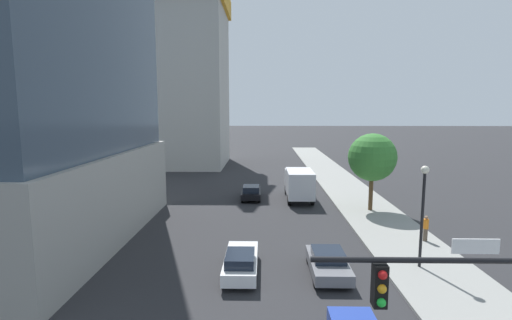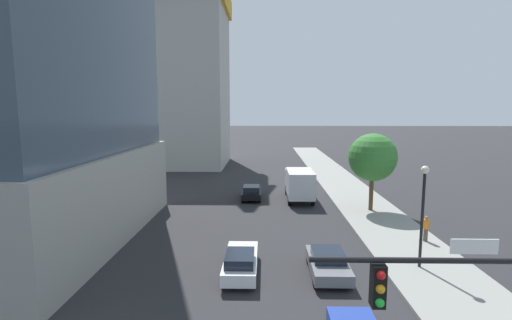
{
  "view_description": "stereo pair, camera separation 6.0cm",
  "coord_description": "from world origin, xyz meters",
  "px_view_note": "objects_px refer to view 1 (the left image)",
  "views": [
    {
      "loc": [
        -1.19,
        -6.43,
        8.82
      ],
      "look_at": [
        -1.66,
        17.02,
        5.67
      ],
      "focal_mm": 26.42,
      "sensor_mm": 36.0,
      "label": 1
    },
    {
      "loc": [
        -1.13,
        -6.43,
        8.82
      ],
      "look_at": [
        -1.66,
        17.02,
        5.67
      ],
      "focal_mm": 26.42,
      "sensor_mm": 36.0,
      "label": 2
    }
  ],
  "objects_px": {
    "traffic_light_pole": "(475,308)",
    "street_lamp": "(423,201)",
    "car_black": "(251,192)",
    "pedestrian_orange_shirt": "(426,228)",
    "car_gray": "(328,262)",
    "street_tree": "(372,157)",
    "box_truck": "(299,183)",
    "car_white": "(241,262)",
    "construction_building": "(175,70)"
  },
  "relations": [
    {
      "from": "traffic_light_pole",
      "to": "street_lamp",
      "type": "height_order",
      "value": "traffic_light_pole"
    },
    {
      "from": "car_black",
      "to": "pedestrian_orange_shirt",
      "type": "xyz_separation_m",
      "value": [
        11.98,
        -12.18,
        0.32
      ]
    },
    {
      "from": "traffic_light_pole",
      "to": "car_gray",
      "type": "height_order",
      "value": "traffic_light_pole"
    },
    {
      "from": "street_lamp",
      "to": "car_black",
      "type": "xyz_separation_m",
      "value": [
        -9.9,
        16.35,
        -3.17
      ]
    },
    {
      "from": "traffic_light_pole",
      "to": "street_tree",
      "type": "relative_size",
      "value": 0.9
    },
    {
      "from": "car_gray",
      "to": "box_truck",
      "type": "xyz_separation_m",
      "value": [
        0.0,
        16.9,
        1.06
      ]
    },
    {
      "from": "car_white",
      "to": "box_truck",
      "type": "xyz_separation_m",
      "value": [
        4.69,
        17.0,
        1.02
      ]
    },
    {
      "from": "car_gray",
      "to": "pedestrian_orange_shirt",
      "type": "relative_size",
      "value": 2.5
    },
    {
      "from": "car_gray",
      "to": "car_black",
      "type": "height_order",
      "value": "car_black"
    },
    {
      "from": "street_tree",
      "to": "traffic_light_pole",
      "type": "bearing_deg",
      "value": -100.25
    },
    {
      "from": "car_white",
      "to": "pedestrian_orange_shirt",
      "type": "xyz_separation_m",
      "value": [
        11.98,
        5.06,
        0.31
      ]
    },
    {
      "from": "car_white",
      "to": "box_truck",
      "type": "relative_size",
      "value": 0.73
    },
    {
      "from": "car_gray",
      "to": "pedestrian_orange_shirt",
      "type": "height_order",
      "value": "pedestrian_orange_shirt"
    },
    {
      "from": "car_white",
      "to": "construction_building",
      "type": "bearing_deg",
      "value": 107.31
    },
    {
      "from": "street_lamp",
      "to": "car_black",
      "type": "relative_size",
      "value": 1.28
    },
    {
      "from": "construction_building",
      "to": "street_tree",
      "type": "xyz_separation_m",
      "value": [
        23.21,
        -27.85,
        -10.14
      ]
    },
    {
      "from": "traffic_light_pole",
      "to": "car_black",
      "type": "xyz_separation_m",
      "value": [
        -6.25,
        28.01,
        -3.43
      ]
    },
    {
      "from": "street_tree",
      "to": "box_truck",
      "type": "relative_size",
      "value": 1.02
    },
    {
      "from": "street_lamp",
      "to": "car_white",
      "type": "height_order",
      "value": "street_lamp"
    },
    {
      "from": "traffic_light_pole",
      "to": "box_truck",
      "type": "distance_m",
      "value": 27.92
    },
    {
      "from": "car_gray",
      "to": "car_black",
      "type": "relative_size",
      "value": 0.97
    },
    {
      "from": "construction_building",
      "to": "car_black",
      "type": "xyz_separation_m",
      "value": [
        12.68,
        -23.47,
        -14.19
      ]
    },
    {
      "from": "construction_building",
      "to": "car_white",
      "type": "xyz_separation_m",
      "value": [
        12.68,
        -40.7,
        -14.18
      ]
    },
    {
      "from": "traffic_light_pole",
      "to": "car_white",
      "type": "height_order",
      "value": "traffic_light_pole"
    },
    {
      "from": "car_black",
      "to": "construction_building",
      "type": "bearing_deg",
      "value": 118.39
    },
    {
      "from": "street_lamp",
      "to": "construction_building",
      "type": "bearing_deg",
      "value": 119.57
    },
    {
      "from": "car_white",
      "to": "car_black",
      "type": "relative_size",
      "value": 1.08
    },
    {
      "from": "street_tree",
      "to": "car_gray",
      "type": "bearing_deg",
      "value": -114.59
    },
    {
      "from": "car_gray",
      "to": "pedestrian_orange_shirt",
      "type": "bearing_deg",
      "value": 34.19
    },
    {
      "from": "street_lamp",
      "to": "car_gray",
      "type": "height_order",
      "value": "street_lamp"
    },
    {
      "from": "pedestrian_orange_shirt",
      "to": "box_truck",
      "type": "bearing_deg",
      "value": 121.41
    },
    {
      "from": "construction_building",
      "to": "traffic_light_pole",
      "type": "height_order",
      "value": "construction_building"
    },
    {
      "from": "traffic_light_pole",
      "to": "street_lamp",
      "type": "relative_size",
      "value": 1.06
    },
    {
      "from": "construction_building",
      "to": "street_lamp",
      "type": "relative_size",
      "value": 6.23
    },
    {
      "from": "car_white",
      "to": "box_truck",
      "type": "bearing_deg",
      "value": 74.59
    },
    {
      "from": "car_black",
      "to": "box_truck",
      "type": "relative_size",
      "value": 0.67
    },
    {
      "from": "street_tree",
      "to": "car_white",
      "type": "height_order",
      "value": "street_tree"
    },
    {
      "from": "construction_building",
      "to": "car_gray",
      "type": "bearing_deg",
      "value": -66.84
    },
    {
      "from": "street_tree",
      "to": "pedestrian_orange_shirt",
      "type": "height_order",
      "value": "street_tree"
    },
    {
      "from": "street_tree",
      "to": "construction_building",
      "type": "bearing_deg",
      "value": 129.81
    },
    {
      "from": "car_white",
      "to": "car_black",
      "type": "distance_m",
      "value": 17.24
    },
    {
      "from": "construction_building",
      "to": "street_lamp",
      "type": "distance_m",
      "value": 47.08
    },
    {
      "from": "street_tree",
      "to": "car_white",
      "type": "distance_m",
      "value": 17.1
    },
    {
      "from": "construction_building",
      "to": "pedestrian_orange_shirt",
      "type": "distance_m",
      "value": 45.51
    },
    {
      "from": "construction_building",
      "to": "street_lamp",
      "type": "bearing_deg",
      "value": -60.43
    },
    {
      "from": "traffic_light_pole",
      "to": "box_truck",
      "type": "xyz_separation_m",
      "value": [
        -1.56,
        27.77,
        -2.4
      ]
    },
    {
      "from": "car_black",
      "to": "box_truck",
      "type": "height_order",
      "value": "box_truck"
    },
    {
      "from": "construction_building",
      "to": "box_truck",
      "type": "relative_size",
      "value": 5.39
    },
    {
      "from": "traffic_light_pole",
      "to": "street_tree",
      "type": "bearing_deg",
      "value": 79.75
    },
    {
      "from": "street_lamp",
      "to": "car_gray",
      "type": "distance_m",
      "value": 6.18
    }
  ]
}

